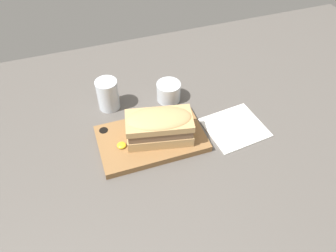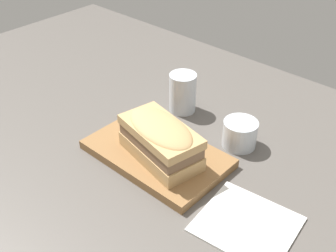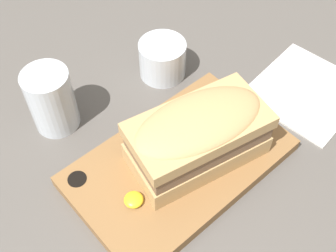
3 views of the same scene
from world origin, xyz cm
name	(u,v)px [view 2 (image 2 of 3)]	position (x,y,z in cm)	size (l,w,h in cm)	color
dining_table	(195,170)	(0.00, 0.00, 1.00)	(196.52, 104.90, 2.00)	#56514C
serving_board	(157,154)	(-8.32, -3.36, 3.03)	(30.72, 18.86, 2.11)	olive
sandwich	(161,139)	(-6.01, -4.49, 8.95)	(20.08, 13.11, 9.09)	tan
mustard_dollop	(125,134)	(-17.28, -4.40, 4.57)	(2.56, 2.56, 1.03)	gold
water_glass	(183,95)	(-16.85, 15.34, 6.45)	(6.89, 6.89, 10.24)	silver
wine_glass	(240,134)	(2.59, 12.72, 4.94)	(7.88, 7.88, 6.31)	silver
napkin	(247,224)	(17.54, -6.53, 2.20)	(18.75, 17.58, 0.40)	white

